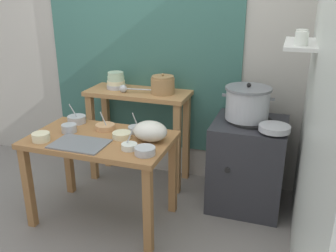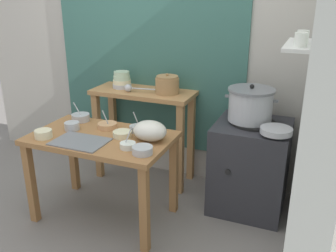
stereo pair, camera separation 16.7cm
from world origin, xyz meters
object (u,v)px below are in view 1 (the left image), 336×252
prep_bowl_5 (69,128)px  ladle (125,89)px  prep_table (101,151)px  prep_bowl_0 (105,127)px  stove_block (247,163)px  prep_bowl_1 (129,146)px  prep_bowl_6 (41,137)px  clay_pot (163,85)px  prep_bowl_4 (136,129)px  serving_tray (80,144)px  prep_bowl_2 (77,119)px  steamer_pot (247,103)px  prep_bowl_3 (122,135)px  plastic_bag (150,131)px  bowl_stack_enamel (116,81)px  back_shelf_table (139,114)px  prep_bowl_7 (145,150)px  wide_pan (274,128)px

prep_bowl_5 → ladle: bearing=72.1°
prep_table → prep_bowl_0: bearing=103.8°
stove_block → prep_bowl_0: size_ratio=4.98×
prep_bowl_1 → prep_bowl_6: (-0.69, -0.07, 0.01)m
clay_pot → prep_bowl_5: bearing=-127.4°
prep_bowl_4 → stove_block: bearing=26.2°
serving_tray → prep_bowl_2: bearing=123.9°
stove_block → ladle: (-1.15, 0.05, 0.55)m
steamer_pot → prep_bowl_6: (-1.41, -0.82, -0.16)m
prep_bowl_3 → steamer_pot: bearing=33.9°
prep_table → ladle: 0.73m
prep_table → ladle: ladle is taller
prep_bowl_4 → prep_bowl_6: 0.72m
prep_table → clay_pot: clay_pot is taller
serving_tray → plastic_bag: (0.46, 0.23, 0.07)m
clay_pot → ladle: (-0.34, -0.08, -0.04)m
stove_block → prep_bowl_6: size_ratio=5.91×
stove_block → bowl_stack_enamel: bearing=173.2°
back_shelf_table → ladle: (-0.10, -0.08, 0.26)m
prep_bowl_5 → prep_bowl_7: 0.76m
prep_table → prep_bowl_6: bearing=-152.3°
prep_table → prep_bowl_7: prep_bowl_7 is taller
prep_bowl_6 → prep_bowl_2: bearing=84.8°
serving_tray → prep_bowl_3: 0.32m
prep_bowl_7 → prep_bowl_4: bearing=121.8°
prep_bowl_2 → prep_bowl_6: bearing=-95.2°
prep_bowl_2 → prep_bowl_3: 0.54m
prep_bowl_7 → prep_bowl_2: bearing=152.7°
prep_table → prep_bowl_2: 0.44m
prep_bowl_4 → prep_table: bearing=-139.8°
prep_table → stove_block: 1.25m
steamer_pot → prep_bowl_7: 1.00m
bowl_stack_enamel → prep_bowl_1: (0.53, -0.89, -0.23)m
bowl_stack_enamel → prep_bowl_6: size_ratio=1.35×
back_shelf_table → prep_bowl_0: back_shelf_table is taller
prep_bowl_4 → prep_bowl_3: bearing=-110.8°
prep_bowl_1 → prep_bowl_4: (-0.09, 0.32, 0.00)m
clay_pot → back_shelf_table: bearing=-180.0°
steamer_pot → back_shelf_table: bearing=173.8°
plastic_bag → prep_bowl_4: bearing=144.5°
prep_bowl_6 → plastic_bag: bearing=18.9°
back_shelf_table → prep_bowl_0: bearing=-95.3°
prep_table → steamer_pot: (1.03, 0.62, 0.31)m
prep_bowl_7 → prep_bowl_1: bearing=162.4°
stove_block → steamer_pot: size_ratio=1.85×
prep_table → back_shelf_table: 0.74m
plastic_bag → prep_bowl_3: size_ratio=1.79×
steamer_pot → serving_tray: size_ratio=1.06×
prep_bowl_1 → prep_bowl_6: prep_bowl_1 is taller
wide_pan → ladle: bearing=169.9°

